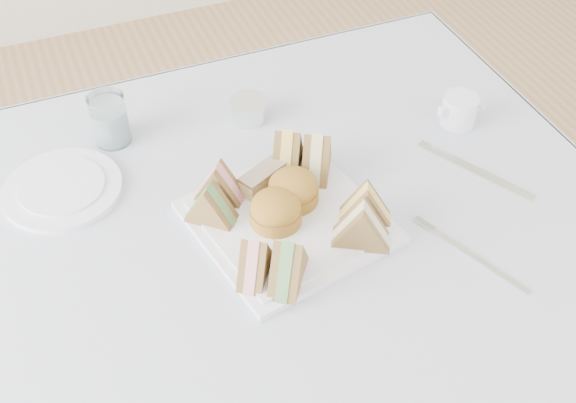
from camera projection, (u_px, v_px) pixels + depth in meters
name	position (u px, v px, depth m)	size (l,w,h in m)	color
table	(305.00, 375.00, 1.35)	(0.90, 0.90, 0.74)	brown
tablecloth	(310.00, 242.00, 1.09)	(1.02, 1.02, 0.01)	#B3B8C9
serving_plate	(288.00, 222.00, 1.10)	(0.26, 0.26, 0.01)	white
sandwich_fl_a	(255.00, 257.00, 1.00)	(0.08, 0.04, 0.07)	brown
sandwich_fl_b	(288.00, 261.00, 0.99)	(0.09, 0.04, 0.08)	brown
sandwich_fr_a	(366.00, 203.00, 1.07)	(0.08, 0.04, 0.07)	brown
sandwich_fr_b	(362.00, 223.00, 1.04)	(0.09, 0.04, 0.08)	brown
sandwich_bl_a	(210.00, 203.00, 1.07)	(0.08, 0.04, 0.07)	brown
sandwich_bl_b	(219.00, 182.00, 1.11)	(0.08, 0.04, 0.07)	brown
sandwich_br_a	(317.00, 154.00, 1.15)	(0.09, 0.04, 0.08)	brown
sandwich_br_b	(288.00, 150.00, 1.15)	(0.09, 0.04, 0.08)	brown
scone_left	(276.00, 210.00, 1.08)	(0.08, 0.08, 0.05)	#9E6C26
scone_right	(293.00, 189.00, 1.11)	(0.08, 0.08, 0.05)	#9E6C26
pastry_slice	(262.00, 179.00, 1.14)	(0.08, 0.03, 0.04)	#E0D389
side_plate	(62.00, 189.00, 1.16)	(0.19, 0.19, 0.01)	white
water_glass	(109.00, 119.00, 1.22)	(0.06, 0.06, 0.09)	white
tea_strainer	(249.00, 111.00, 1.28)	(0.07, 0.07, 0.04)	silver
knife	(474.00, 170.00, 1.19)	(0.02, 0.21, 0.00)	silver
fork	(479.00, 260.00, 1.05)	(0.01, 0.17, 0.00)	silver
creamer_jug	(459.00, 110.00, 1.27)	(0.06, 0.06, 0.05)	white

